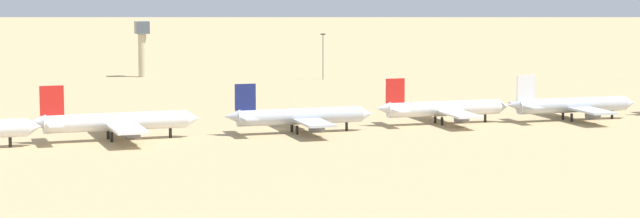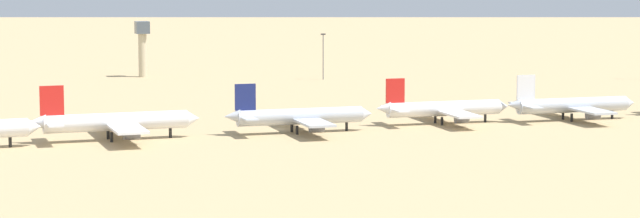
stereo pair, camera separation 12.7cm
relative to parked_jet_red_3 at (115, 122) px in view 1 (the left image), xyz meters
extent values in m
plane|color=tan|center=(44.59, 6.68, -4.62)|extent=(4000.00, 4000.00, 0.00)
cone|color=white|center=(-19.65, -2.98, 0.00)|extent=(3.55, 4.37, 4.18)
cylinder|color=black|center=(-25.40, -3.33, -3.41)|extent=(0.77, 0.77, 2.42)
cylinder|color=white|center=(0.43, 0.00, 0.04)|extent=(35.56, 4.84, 4.44)
cone|color=white|center=(19.74, 0.22, 0.04)|extent=(3.38, 4.25, 4.22)
cone|color=white|center=(-18.88, -0.21, 0.71)|extent=(4.48, 3.82, 3.77)
cube|color=red|center=(-15.11, -0.17, 5.87)|extent=(5.78, 0.62, 7.21)
cube|color=white|center=(-15.16, 4.27, 0.49)|extent=(3.64, 7.59, 0.40)
cube|color=white|center=(-15.06, -4.61, 0.49)|extent=(3.64, 7.59, 0.40)
cube|color=white|center=(1.54, 0.02, -0.62)|extent=(7.95, 35.60, 0.62)
cylinder|color=slate|center=(2.55, 8.35, -2.18)|extent=(4.02, 2.49, 2.44)
cylinder|color=slate|center=(2.74, -8.29, -2.18)|extent=(4.02, 2.49, 2.44)
cylinder|color=black|center=(13.92, 0.16, -3.40)|extent=(0.78, 0.78, 2.44)
cylinder|color=black|center=(-1.27, 2.65, -3.40)|extent=(0.78, 0.78, 2.44)
cylinder|color=black|center=(-1.21, -2.68, -3.40)|extent=(0.78, 0.78, 2.44)
cylinder|color=silver|center=(47.49, -1.81, -0.26)|extent=(33.28, 4.93, 4.15)
cone|color=silver|center=(65.53, -2.24, -0.26)|extent=(3.20, 4.01, 3.94)
cone|color=silver|center=(29.45, -1.38, 0.36)|extent=(4.23, 3.62, 3.53)
cube|color=navy|center=(32.97, -1.47, 5.18)|extent=(5.40, 0.65, 6.74)
cube|color=silver|center=(33.07, 2.68, 0.15)|extent=(3.48, 7.13, 0.37)
cube|color=silver|center=(32.88, -5.62, 0.15)|extent=(3.48, 7.13, 0.37)
cube|color=silver|center=(48.53, -1.84, -0.89)|extent=(7.83, 33.35, 0.58)
cylinder|color=slate|center=(49.75, 5.92, -2.34)|extent=(3.79, 2.37, 2.28)
cylinder|color=slate|center=(49.38, -9.64, -2.34)|extent=(3.79, 2.37, 2.28)
cylinder|color=black|center=(60.10, -2.11, -3.48)|extent=(0.73, 0.73, 2.28)
cylinder|color=black|center=(45.99, 0.71, -3.48)|extent=(0.73, 0.73, 2.28)
cylinder|color=black|center=(45.87, -4.26, -3.48)|extent=(0.73, 0.73, 2.28)
cylinder|color=white|center=(90.03, 2.78, -0.37)|extent=(32.47, 5.18, 4.04)
cone|color=white|center=(107.61, 2.16, -0.37)|extent=(3.17, 3.95, 3.84)
cone|color=white|center=(72.45, 3.40, 0.23)|extent=(4.16, 3.58, 3.44)
cube|color=red|center=(75.89, 3.28, 4.93)|extent=(5.27, 0.69, 6.57)
cube|color=white|center=(76.03, 7.32, 0.03)|extent=(3.47, 6.98, 0.36)
cube|color=white|center=(75.75, -0.76, 0.03)|extent=(3.47, 6.98, 0.36)
cube|color=white|center=(91.04, 2.75, -0.98)|extent=(8.01, 32.57, 0.57)
cylinder|color=slate|center=(92.32, 10.29, -2.40)|extent=(3.71, 2.35, 2.22)
cylinder|color=slate|center=(91.78, -4.87, -2.40)|extent=(3.71, 2.35, 2.22)
cylinder|color=black|center=(102.31, 2.35, -3.51)|extent=(0.71, 0.71, 2.22)
cylinder|color=black|center=(88.60, 5.26, -3.51)|extent=(0.71, 0.71, 2.22)
cylinder|color=black|center=(88.43, 0.41, -3.51)|extent=(0.71, 0.71, 2.22)
cylinder|color=silver|center=(127.12, -1.78, -0.29)|extent=(33.09, 5.10, 4.12)
cone|color=silver|center=(145.04, -2.31, -0.29)|extent=(3.21, 4.01, 3.92)
cone|color=silver|center=(109.19, -1.25, 0.33)|extent=(4.22, 3.62, 3.50)
cube|color=white|center=(112.69, -1.36, 5.12)|extent=(5.37, 0.67, 6.70)
cube|color=silver|center=(112.81, 2.76, 0.12)|extent=(3.50, 7.10, 0.37)
cube|color=silver|center=(112.57, -5.48, 0.12)|extent=(3.50, 7.10, 0.37)
cube|color=silver|center=(128.15, -1.81, -0.91)|extent=(7.98, 33.18, 0.58)
cylinder|color=slate|center=(129.40, 5.88, -2.35)|extent=(3.78, 2.38, 2.27)
cylinder|color=slate|center=(128.95, -9.57, -2.35)|extent=(3.78, 2.38, 2.27)
cylinder|color=black|center=(139.64, -2.15, -3.49)|extent=(0.72, 0.72, 2.27)
cylinder|color=black|center=(125.64, 0.73, -3.49)|extent=(0.72, 0.72, 2.27)
cylinder|color=black|center=(125.50, -4.21, -3.49)|extent=(0.72, 0.72, 2.27)
cylinder|color=#C6B793|center=(37.05, 167.35, 3.76)|extent=(3.20, 3.20, 16.77)
cube|color=#4C5660|center=(37.05, 167.35, 14.51)|extent=(5.20, 5.20, 4.73)
cylinder|color=#59595E|center=(99.64, 134.35, 3.86)|extent=(0.36, 0.36, 16.95)
cube|color=#333333|center=(99.64, 134.35, 12.58)|extent=(1.80, 0.50, 0.50)
camera|label=1|loc=(-45.65, -296.10, 38.50)|focal=67.83mm
camera|label=2|loc=(-45.53, -296.15, 38.50)|focal=67.83mm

